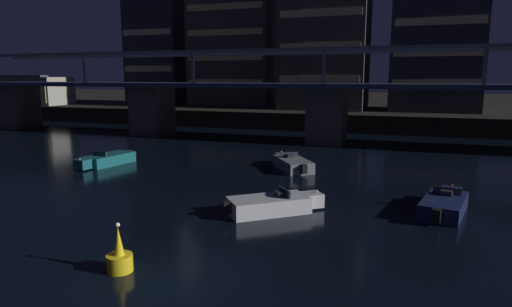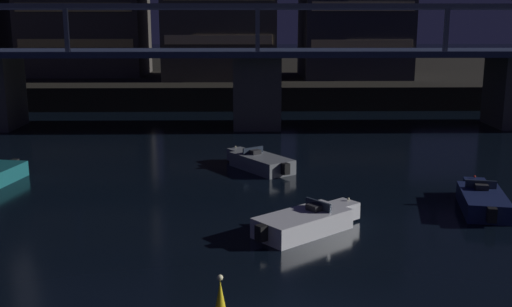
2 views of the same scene
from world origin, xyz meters
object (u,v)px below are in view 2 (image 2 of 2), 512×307
Objects in this scene: speedboat_mid_left at (259,162)px; river_bridge at (257,75)px; speedboat_mid_right at (482,200)px; speedboat_near_right at (307,222)px.

river_bridge is at bearing 89.41° from speedboat_mid_left.
speedboat_mid_left is 0.91× the size of speedboat_mid_right.
speedboat_near_right and speedboat_mid_left have the same top height.
speedboat_near_right is at bearing -81.13° from speedboat_mid_left.
speedboat_mid_left is at bearing 141.94° from speedboat_mid_right.
river_bridge is 18.41× the size of speedboat_mid_left.
speedboat_mid_right is (9.54, -21.48, -3.63)m from river_bridge.
speedboat_mid_right is at bearing 18.75° from speedboat_near_right.
river_bridge is 23.78m from speedboat_mid_right.
speedboat_near_right is (1.47, -24.22, -3.63)m from river_bridge.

